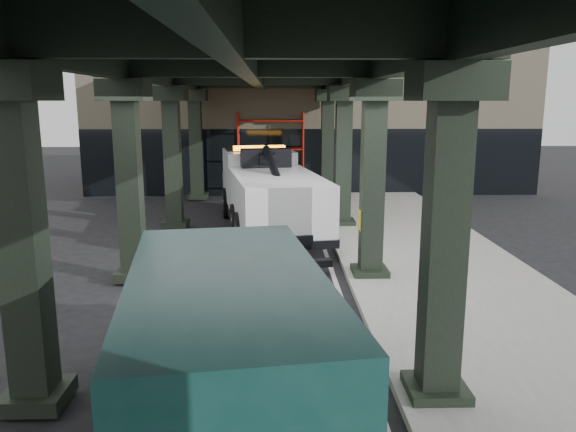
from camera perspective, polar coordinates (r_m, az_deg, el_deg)
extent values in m
plane|color=black|center=(12.59, -2.08, -9.32)|extent=(90.00, 90.00, 0.00)
cube|color=gray|center=(15.09, 15.44, -5.86)|extent=(5.00, 40.00, 0.15)
cube|color=silver|center=(14.56, 4.76, -6.40)|extent=(0.12, 38.00, 0.01)
cube|color=black|center=(8.38, 15.58, -2.63)|extent=(0.55, 0.55, 5.00)
cube|color=black|center=(8.14, 16.46, 12.92)|extent=(1.10, 1.10, 0.50)
cube|color=black|center=(9.21, 14.77, -16.76)|extent=(0.90, 0.90, 0.24)
cube|color=black|center=(14.12, 8.57, 3.35)|extent=(0.55, 0.55, 5.00)
cube|color=black|center=(13.98, 8.85, 12.51)|extent=(1.10, 1.10, 0.50)
cube|color=black|center=(14.63, 8.29, -5.68)|extent=(0.90, 0.90, 0.24)
cube|color=black|center=(20.01, 5.62, 5.83)|extent=(0.55, 0.55, 5.00)
cube|color=black|center=(19.91, 5.75, 12.28)|extent=(1.10, 1.10, 0.50)
cube|color=black|center=(20.38, 5.49, -0.68)|extent=(0.90, 0.90, 0.24)
cube|color=black|center=(25.96, 4.01, 7.17)|extent=(0.55, 0.55, 5.00)
cube|color=black|center=(25.88, 4.08, 12.14)|extent=(1.10, 1.10, 0.50)
cube|color=black|center=(26.24, 3.94, 2.11)|extent=(0.90, 0.90, 0.24)
cube|color=black|center=(8.77, -25.34, -2.71)|extent=(0.55, 0.55, 5.00)
cube|color=black|center=(8.54, -26.67, 12.09)|extent=(1.10, 1.10, 0.50)
cube|color=black|center=(9.57, -24.10, -16.30)|extent=(0.90, 0.90, 0.24)
cube|color=black|center=(14.35, -15.78, 3.17)|extent=(0.55, 0.55, 5.00)
cube|color=black|center=(14.22, -16.29, 12.17)|extent=(1.10, 1.10, 0.50)
cube|color=black|center=(14.86, -15.29, -5.71)|extent=(0.90, 0.90, 0.24)
cube|color=black|center=(20.18, -11.63, 5.69)|extent=(0.55, 0.55, 5.00)
cube|color=black|center=(20.08, -11.90, 12.09)|extent=(1.10, 1.10, 0.50)
cube|color=black|center=(20.54, -11.37, -0.75)|extent=(0.90, 0.90, 0.24)
cube|color=black|center=(26.08, -9.33, 7.07)|extent=(0.55, 0.55, 5.00)
cube|color=black|center=(26.01, -9.50, 12.01)|extent=(1.10, 1.10, 0.50)
cube|color=black|center=(26.36, -9.17, 2.04)|extent=(0.90, 0.90, 0.24)
cube|color=black|center=(14.02, 8.95, 15.78)|extent=(0.35, 32.00, 1.10)
cube|color=black|center=(14.25, -16.48, 15.38)|extent=(0.35, 32.00, 1.10)
cube|color=black|center=(13.81, -3.88, 15.95)|extent=(0.35, 32.00, 1.10)
cube|color=black|center=(13.88, -3.93, 18.83)|extent=(7.40, 32.00, 0.30)
cube|color=#C6B793|center=(31.82, 1.93, 10.71)|extent=(22.00, 10.00, 8.00)
cylinder|color=#AF1A0E|center=(26.83, -4.99, 6.23)|extent=(0.08, 0.08, 4.00)
cylinder|color=#AF1A0E|center=(26.04, -5.10, 6.06)|extent=(0.08, 0.08, 4.00)
cylinder|color=#AF1A0E|center=(26.81, 1.46, 6.26)|extent=(0.08, 0.08, 4.00)
cylinder|color=#AF1A0E|center=(26.02, 1.55, 6.10)|extent=(0.08, 0.08, 4.00)
cylinder|color=#AF1A0E|center=(26.89, -1.75, 4.13)|extent=(3.00, 0.08, 0.08)
cylinder|color=#AF1A0E|center=(26.75, -1.77, 6.90)|extent=(3.00, 0.08, 0.08)
cylinder|color=#AF1A0E|center=(26.68, -1.79, 9.68)|extent=(3.00, 0.08, 0.08)
cube|color=black|center=(19.13, -1.81, 0.33)|extent=(2.40, 8.18, 0.27)
cube|color=white|center=(21.67, -2.99, 4.12)|extent=(2.93, 2.98, 1.95)
cube|color=white|center=(22.86, -3.37, 3.14)|extent=(2.63, 1.17, 0.97)
cube|color=black|center=(21.88, -3.10, 5.61)|extent=(2.58, 1.78, 0.92)
cube|color=white|center=(17.80, -1.19, 1.78)|extent=(3.45, 5.76, 1.51)
cube|color=orange|center=(21.35, -2.94, 6.92)|extent=(1.97, 0.62, 0.17)
cube|color=black|center=(19.77, -2.27, 5.92)|extent=(1.81, 0.93, 0.65)
cylinder|color=black|center=(17.89, -1.32, 4.46)|extent=(0.88, 3.77, 1.45)
cube|color=black|center=(15.39, 0.57, -3.92)|extent=(0.57, 1.55, 0.19)
cube|color=black|center=(14.69, 1.16, -4.90)|extent=(1.75, 0.55, 0.19)
cylinder|color=black|center=(22.03, -6.14, 1.34)|extent=(0.57, 1.24, 1.19)
cylinder|color=silver|center=(22.03, -6.14, 1.34)|extent=(0.52, 0.71, 0.65)
cylinder|color=black|center=(22.35, -0.05, 1.55)|extent=(0.57, 1.24, 1.19)
cylinder|color=silver|center=(22.35, -0.05, 1.55)|extent=(0.52, 0.71, 0.65)
cylinder|color=black|center=(18.54, -5.20, -0.59)|extent=(0.57, 1.24, 1.19)
cylinder|color=silver|center=(18.54, -5.20, -0.59)|extent=(0.52, 0.71, 0.65)
cylinder|color=black|center=(18.92, 1.98, -0.30)|extent=(0.57, 1.24, 1.19)
cylinder|color=silver|center=(18.92, 1.98, -0.30)|extent=(0.52, 0.71, 0.65)
cylinder|color=black|center=(17.18, -4.73, -1.56)|extent=(0.57, 1.24, 1.19)
cylinder|color=silver|center=(17.18, -4.73, -1.56)|extent=(0.52, 0.71, 0.65)
cylinder|color=black|center=(17.58, 3.00, -1.23)|extent=(0.57, 1.24, 1.19)
cylinder|color=silver|center=(17.58, 3.00, -1.23)|extent=(0.52, 0.71, 0.65)
cube|color=#12413D|center=(9.96, -7.17, -8.88)|extent=(2.37, 1.50, 0.97)
cube|color=#12413D|center=(7.05, -6.09, -13.99)|extent=(2.95, 5.15, 2.11)
cube|color=olive|center=(7.83, -6.17, -18.35)|extent=(3.16, 6.33, 0.38)
cube|color=black|center=(9.27, -7.17, -4.80)|extent=(2.16, 0.76, 0.90)
cube|color=black|center=(7.14, -6.36, -8.95)|extent=(2.84, 4.19, 0.60)
cube|color=silver|center=(10.65, -7.25, -9.99)|extent=(2.16, 0.44, 0.32)
cylinder|color=black|center=(10.14, -13.33, -12.22)|extent=(0.43, 0.94, 0.91)
cylinder|color=silver|center=(10.14, -13.33, -12.22)|extent=(0.41, 0.54, 0.50)
cylinder|color=black|center=(10.22, -0.87, -11.71)|extent=(0.43, 0.94, 0.91)
cylinder|color=silver|center=(10.22, -0.87, -11.71)|extent=(0.41, 0.54, 0.50)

